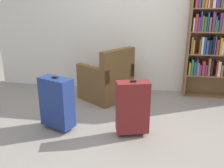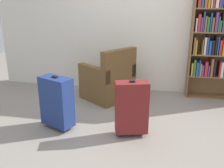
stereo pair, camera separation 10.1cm
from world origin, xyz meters
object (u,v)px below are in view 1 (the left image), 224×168
object	(u,v)px
suitcase_navy_blue	(57,102)
suitcase_dark_red	(133,107)
armchair	(107,81)
mug	(136,96)
bookshelf	(215,39)

from	to	relation	value
suitcase_navy_blue	suitcase_dark_red	bearing A→B (deg)	-0.61
armchair	suitcase_navy_blue	size ratio (longest dim) A/B	1.35
mug	suitcase_navy_blue	xyz separation A→B (m)	(-0.96, -1.25, 0.33)
bookshelf	mug	size ratio (longest dim) A/B	15.63
mug	suitcase_navy_blue	size ratio (longest dim) A/B	0.17
bookshelf	suitcase_navy_blue	bearing A→B (deg)	-144.39
suitcase_navy_blue	suitcase_dark_red	world-z (taller)	suitcase_dark_red
bookshelf	armchair	world-z (taller)	bookshelf
bookshelf	mug	xyz separation A→B (m)	(-1.27, -0.34, -0.97)
suitcase_navy_blue	suitcase_dark_red	xyz separation A→B (m)	(0.98, -0.01, 0.00)
mug	suitcase_dark_red	xyz separation A→B (m)	(0.03, -1.26, 0.33)
armchair	suitcase_navy_blue	bearing A→B (deg)	-111.19
bookshelf	mug	world-z (taller)	bookshelf
bookshelf	suitcase_navy_blue	distance (m)	2.82
armchair	suitcase_navy_blue	distance (m)	1.26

